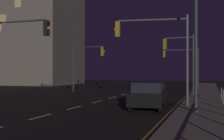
{
  "coord_description": "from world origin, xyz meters",
  "views": [
    {
      "loc": [
        7.79,
        -4.78,
        2.16
      ],
      "look_at": [
        -1.23,
        24.81,
        2.35
      ],
      "focal_mm": 51.36,
      "sensor_mm": 36.0,
      "label": 1
    }
  ],
  "objects_px": {
    "building_distant": "(16,5)",
    "traffic_light_far_left": "(13,43)",
    "traffic_light_far_right": "(87,59)",
    "car": "(149,95)",
    "traffic_light_far_center": "(154,42)",
    "traffic_light_mid_right": "(182,59)",
    "street_lamp_across_street": "(191,16)",
    "traffic_light_mid_left": "(180,53)"
  },
  "relations": [
    {
      "from": "traffic_light_mid_left",
      "to": "building_distant",
      "type": "bearing_deg",
      "value": 145.78
    },
    {
      "from": "traffic_light_mid_right",
      "to": "traffic_light_far_right",
      "type": "relative_size",
      "value": 1.04
    },
    {
      "from": "traffic_light_far_right",
      "to": "street_lamp_across_street",
      "type": "distance_m",
      "value": 19.54
    },
    {
      "from": "traffic_light_far_right",
      "to": "traffic_light_far_left",
      "type": "bearing_deg",
      "value": -88.86
    },
    {
      "from": "traffic_light_mid_left",
      "to": "building_distant",
      "type": "height_order",
      "value": "building_distant"
    },
    {
      "from": "traffic_light_far_center",
      "to": "car",
      "type": "bearing_deg",
      "value": -96.67
    },
    {
      "from": "traffic_light_far_left",
      "to": "traffic_light_far_right",
      "type": "bearing_deg",
      "value": 91.14
    },
    {
      "from": "car",
      "to": "traffic_light_mid_left",
      "type": "xyz_separation_m",
      "value": [
        0.81,
        10.61,
        2.99
      ]
    },
    {
      "from": "traffic_light_far_right",
      "to": "building_distant",
      "type": "relative_size",
      "value": 0.18
    },
    {
      "from": "car",
      "to": "traffic_light_far_center",
      "type": "height_order",
      "value": "traffic_light_far_center"
    },
    {
      "from": "traffic_light_mid_right",
      "to": "traffic_light_far_center",
      "type": "bearing_deg",
      "value": -89.02
    },
    {
      "from": "car",
      "to": "traffic_light_mid_right",
      "type": "xyz_separation_m",
      "value": [
        -0.31,
        26.79,
        3.12
      ]
    },
    {
      "from": "traffic_light_mid_right",
      "to": "street_lamp_across_street",
      "type": "height_order",
      "value": "street_lamp_across_street"
    },
    {
      "from": "building_distant",
      "to": "traffic_light_far_left",
      "type": "bearing_deg",
      "value": -56.62
    },
    {
      "from": "traffic_light_far_right",
      "to": "street_lamp_across_street",
      "type": "bearing_deg",
      "value": -52.96
    },
    {
      "from": "traffic_light_far_right",
      "to": "traffic_light_far_center",
      "type": "bearing_deg",
      "value": -53.7
    },
    {
      "from": "traffic_light_far_center",
      "to": "street_lamp_across_street",
      "type": "height_order",
      "value": "street_lamp_across_street"
    },
    {
      "from": "car",
      "to": "building_distant",
      "type": "relative_size",
      "value": 0.16
    },
    {
      "from": "car",
      "to": "traffic_light_far_left",
      "type": "relative_size",
      "value": 0.79
    },
    {
      "from": "car",
      "to": "traffic_light_mid_right",
      "type": "bearing_deg",
      "value": 90.66
    },
    {
      "from": "traffic_light_mid_right",
      "to": "traffic_light_far_right",
      "type": "height_order",
      "value": "traffic_light_mid_right"
    },
    {
      "from": "car",
      "to": "street_lamp_across_street",
      "type": "distance_m",
      "value": 5.09
    },
    {
      "from": "traffic_light_mid_right",
      "to": "street_lamp_across_street",
      "type": "bearing_deg",
      "value": -84.46
    },
    {
      "from": "car",
      "to": "traffic_light_far_right",
      "type": "height_order",
      "value": "traffic_light_far_right"
    },
    {
      "from": "car",
      "to": "traffic_light_mid_left",
      "type": "distance_m",
      "value": 11.06
    },
    {
      "from": "traffic_light_far_center",
      "to": "traffic_light_far_left",
      "type": "distance_m",
      "value": 9.21
    },
    {
      "from": "street_lamp_across_street",
      "to": "traffic_light_mid_left",
      "type": "bearing_deg",
      "value": 97.59
    },
    {
      "from": "street_lamp_across_street",
      "to": "traffic_light_mid_right",
      "type": "bearing_deg",
      "value": 95.54
    },
    {
      "from": "traffic_light_far_left",
      "to": "street_lamp_across_street",
      "type": "height_order",
      "value": "street_lamp_across_street"
    },
    {
      "from": "traffic_light_far_right",
      "to": "traffic_light_far_left",
      "type": "distance_m",
      "value": 13.96
    },
    {
      "from": "car",
      "to": "street_lamp_across_street",
      "type": "bearing_deg",
      "value": -33.84
    },
    {
      "from": "car",
      "to": "traffic_light_far_left",
      "type": "distance_m",
      "value": 9.58
    },
    {
      "from": "traffic_light_mid_left",
      "to": "traffic_light_mid_right",
      "type": "bearing_deg",
      "value": 93.98
    },
    {
      "from": "traffic_light_far_center",
      "to": "traffic_light_far_left",
      "type": "bearing_deg",
      "value": -173.0
    },
    {
      "from": "building_distant",
      "to": "street_lamp_across_street",
      "type": "bearing_deg",
      "value": -45.75
    },
    {
      "from": "street_lamp_across_street",
      "to": "building_distant",
      "type": "relative_size",
      "value": 0.29
    },
    {
      "from": "traffic_light_far_left",
      "to": "building_distant",
      "type": "height_order",
      "value": "building_distant"
    },
    {
      "from": "traffic_light_far_right",
      "to": "traffic_light_far_center",
      "type": "xyz_separation_m",
      "value": [
        9.42,
        -12.83,
        0.41
      ]
    },
    {
      "from": "traffic_light_far_left",
      "to": "building_distant",
      "type": "bearing_deg",
      "value": 123.38
    },
    {
      "from": "car",
      "to": "traffic_light_far_left",
      "type": "height_order",
      "value": "traffic_light_far_left"
    },
    {
      "from": "traffic_light_mid_right",
      "to": "car",
      "type": "bearing_deg",
      "value": -89.34
    },
    {
      "from": "traffic_light_far_right",
      "to": "traffic_light_far_center",
      "type": "distance_m",
      "value": 15.92
    }
  ]
}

